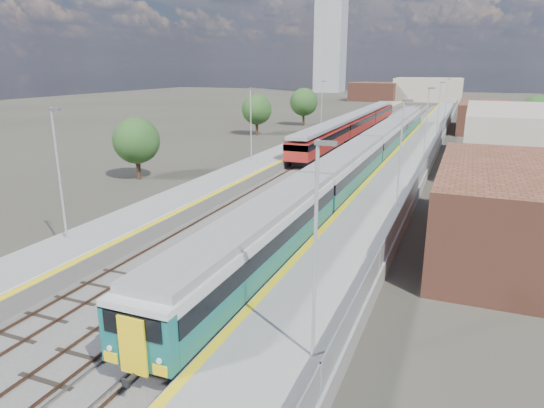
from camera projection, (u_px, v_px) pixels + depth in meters
The scene contains 12 objects.
ground at pixel (375, 152), 62.19m from camera, with size 320.00×320.00×0.00m, color #47443A.
ballast_bed at pixel (362, 148), 65.22m from camera, with size 10.50×155.00×0.06m, color #565451.
tracks at pixel (369, 146), 66.48m from camera, with size 8.96×160.00×0.17m.
platform_right at pixel (420, 147), 62.37m from camera, with size 4.70×155.00×8.52m.
platform_left at pixel (313, 141), 67.53m from camera, with size 4.30×155.00×8.52m.
buildings at pixel (371, 66), 144.76m from camera, with size 72.00×185.50×40.00m.
green_train at pixel (369, 151), 50.32m from camera, with size 2.80×77.97×3.08m.
red_train at pixel (355, 123), 75.05m from camera, with size 2.77×56.24×3.50m.
tree_a at pixel (136, 141), 46.25m from camera, with size 4.44×4.44×6.02m.
tree_b at pixel (257, 110), 76.14m from camera, with size 4.73×4.73×6.41m.
tree_c at pixel (304, 102), 88.35m from camera, with size 5.03×5.03×6.81m.
tree_d at pixel (537, 115), 63.21m from camera, with size 5.17×5.17×7.01m.
Camera 1 is at (10.79, -12.12, 10.67)m, focal length 32.00 mm.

